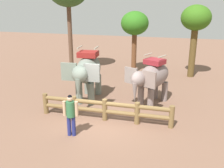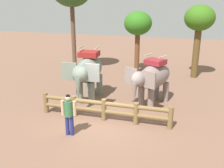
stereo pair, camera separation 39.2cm
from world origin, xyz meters
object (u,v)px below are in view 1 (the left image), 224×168
Objects in this scene: log_fence at (105,108)px; elephant_near_left at (87,71)px; elephant_center at (152,77)px; tree_far_left at (196,21)px; tourist_woman_in_black at (71,112)px; tree_far_right at (135,25)px.

elephant_near_left is (-1.67, 2.23, 1.10)m from log_fence.
log_fence is 3.28m from elephant_center.
elephant_near_left reaches higher than elephant_center.
tree_far_left is at bearing 70.60° from elephant_center.
elephant_center is (3.53, 0.31, -0.17)m from elephant_near_left.
tourist_woman_in_black is 0.39× the size of tree_far_right.
tree_far_right reaches higher than log_fence.
tree_far_left reaches higher than tourist_woman_in_black.
elephant_near_left reaches higher than log_fence.
tree_far_right is (0.61, 10.67, 2.63)m from tourist_woman_in_black.
tree_far_left reaches higher than tree_far_right.
tourist_woman_in_black is at bearing -117.38° from log_fence.
tree_far_right is at bearing 78.46° from elephant_near_left.
elephant_center is 0.62× the size of tree_far_left.
tree_far_left reaches higher than elephant_near_left.
tourist_woman_in_black is at bearing -122.84° from elephant_center.
elephant_near_left is 0.75× the size of tree_far_right.
tourist_woman_in_black is at bearing -93.29° from tree_far_right.
elephant_center is at bearing -71.15° from tree_far_right.
tree_far_left is (4.98, 10.55, 3.01)m from tourist_woman_in_black.
log_fence is 9.42m from tree_far_right.
tree_far_left is at bearing 48.81° from elephant_near_left.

